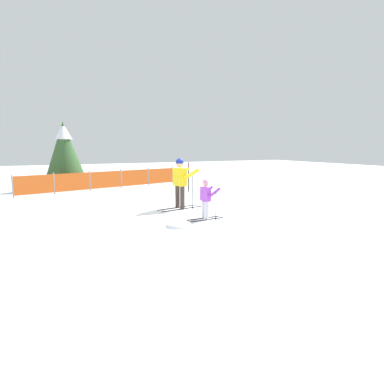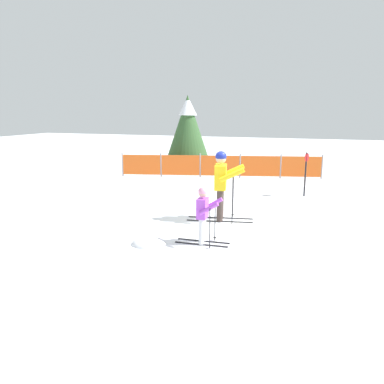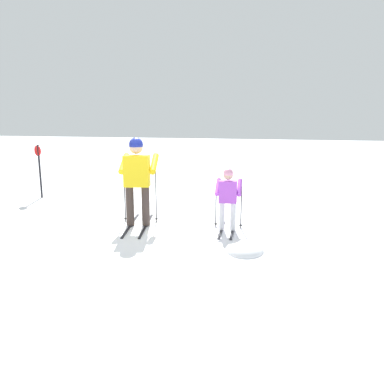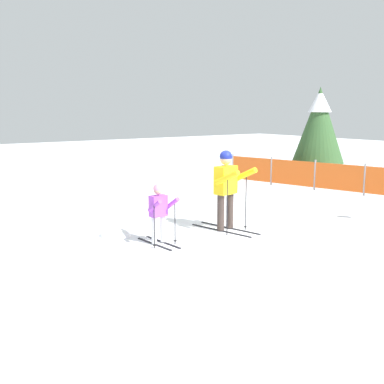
% 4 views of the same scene
% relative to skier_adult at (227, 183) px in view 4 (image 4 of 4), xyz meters
% --- Properties ---
extents(ground_plane, '(60.00, 60.00, 0.00)m').
position_rel_skier_adult_xyz_m(ground_plane, '(-0.06, 0.02, -1.06)').
color(ground_plane, white).
extents(skier_adult, '(1.70, 0.84, 1.76)m').
position_rel_skier_adult_xyz_m(skier_adult, '(0.00, 0.00, 0.00)').
color(skier_adult, black).
rests_on(skier_adult, ground_plane).
extents(skier_child, '(1.15, 0.56, 1.21)m').
position_rel_skier_adult_xyz_m(skier_child, '(0.07, -1.79, -0.35)').
color(skier_child, black).
rests_on(skier_child, ground_plane).
extents(safety_fence, '(8.10, 2.01, 1.00)m').
position_rel_skier_adult_xyz_m(safety_fence, '(-1.59, 6.02, -0.56)').
color(safety_fence, gray).
rests_on(safety_fence, ground_plane).
extents(conifer_far, '(1.84, 1.84, 3.42)m').
position_rel_skier_adult_xyz_m(conifer_far, '(-3.42, 7.18, 1.06)').
color(conifer_far, '#4C3823').
rests_on(conifer_far, ground_plane).
extents(snow_mound, '(0.74, 0.63, 0.30)m').
position_rel_skier_adult_xyz_m(snow_mound, '(-0.99, -2.22, -1.06)').
color(snow_mound, white).
rests_on(snow_mound, ground_plane).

